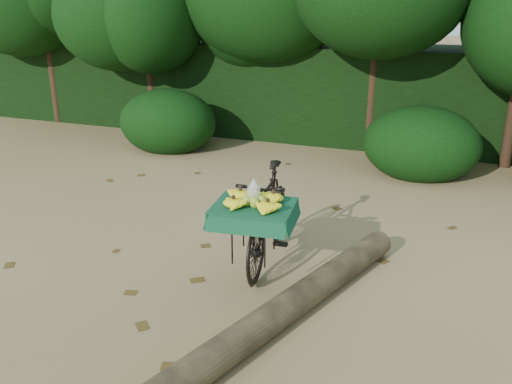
% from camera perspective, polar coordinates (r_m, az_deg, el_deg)
% --- Properties ---
extents(ground, '(80.00, 80.00, 0.00)m').
position_cam_1_polar(ground, '(5.42, -3.86, -9.62)').
color(ground, tan).
rests_on(ground, ground).
extents(vendor_bicycle, '(0.81, 1.82, 1.03)m').
position_cam_1_polar(vendor_bicycle, '(5.62, 1.23, -2.49)').
color(vendor_bicycle, black).
rests_on(vendor_bicycle, ground).
extents(fallen_log, '(1.43, 3.61, 0.27)m').
position_cam_1_polar(fallen_log, '(4.69, 2.17, -12.77)').
color(fallen_log, brown).
rests_on(fallen_log, ground).
extents(hedge_backdrop, '(26.00, 1.80, 1.80)m').
position_cam_1_polar(hedge_backdrop, '(10.90, 10.16, 10.20)').
color(hedge_backdrop, black).
rests_on(hedge_backdrop, ground).
extents(tree_row, '(14.50, 2.00, 4.00)m').
position_cam_1_polar(tree_row, '(10.15, 5.88, 15.97)').
color(tree_row, black).
rests_on(tree_row, ground).
extents(bush_clumps, '(8.80, 1.70, 0.90)m').
position_cam_1_polar(bush_clumps, '(8.98, 10.60, 5.21)').
color(bush_clumps, black).
rests_on(bush_clumps, ground).
extents(leaf_litter, '(7.00, 7.30, 0.01)m').
position_cam_1_polar(leaf_litter, '(5.94, -1.24, -6.72)').
color(leaf_litter, '#523B15').
rests_on(leaf_litter, ground).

